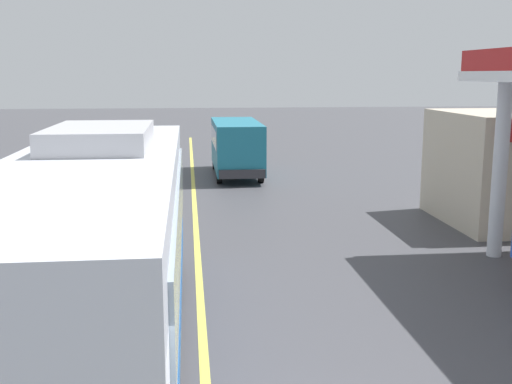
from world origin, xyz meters
name	(u,v)px	position (x,y,z in m)	size (l,w,h in m)	color
ground	(193,186)	(0.00, 20.00, 0.00)	(120.00, 120.00, 0.00)	#424247
lane_divider_stripe	(195,212)	(0.00, 15.00, 0.00)	(0.16, 50.00, 0.01)	#D8CC4C
coach_bus_main	(97,258)	(-1.63, 4.12, 1.72)	(2.60, 11.04, 3.69)	silver
minibus_opposing_lane	(236,143)	(1.98, 22.55, 1.47)	(2.04, 6.13, 2.44)	teal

